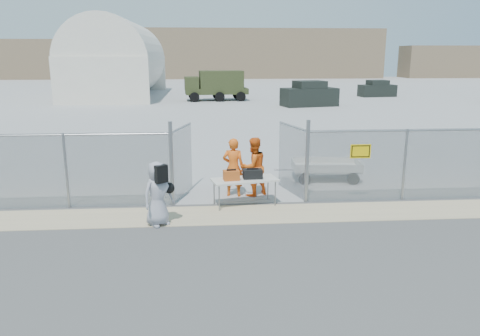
{
  "coord_description": "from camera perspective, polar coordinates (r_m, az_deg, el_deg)",
  "views": [
    {
      "loc": [
        -1.03,
        -11.33,
        4.35
      ],
      "look_at": [
        0.0,
        2.0,
        1.1
      ],
      "focal_mm": 35.0,
      "sensor_mm": 36.0,
      "label": 1
    }
  ],
  "objects": [
    {
      "name": "dirt_strip",
      "position": [
        13.12,
        0.34,
        -5.68
      ],
      "size": [
        44.0,
        1.6,
        0.01
      ],
      "primitive_type": "cube",
      "color": "#C5B288",
      "rests_on": "ground"
    },
    {
      "name": "security_worker_right",
      "position": [
        14.65,
        1.65,
        0.15
      ],
      "size": [
        1.13,
        1.05,
        1.86
      ],
      "primitive_type": "imported",
      "rotation": [
        0.0,
        0.0,
        3.64
      ],
      "color": "orange",
      "rests_on": "ground"
    },
    {
      "name": "parked_vehicle_mid",
      "position": [
        52.19,
        16.38,
        9.27
      ],
      "size": [
        3.93,
        2.17,
        1.69
      ],
      "primitive_type": null,
      "rotation": [
        0.0,
        0.0,
        0.13
      ],
      "color": "black",
      "rests_on": "ground"
    },
    {
      "name": "distant_hills",
      "position": [
        89.54,
        -0.57,
        13.76
      ],
      "size": [
        140.0,
        6.0,
        9.0
      ],
      "primitive_type": null,
      "color": "#7F684F",
      "rests_on": "ground"
    },
    {
      "name": "utility_trailer",
      "position": [
        16.89,
        10.41,
        -0.19
      ],
      "size": [
        3.17,
        1.81,
        0.74
      ],
      "primitive_type": null,
      "rotation": [
        0.0,
        0.0,
        -0.08
      ],
      "color": "silver",
      "rests_on": "ground"
    },
    {
      "name": "security_worker_left",
      "position": [
        14.57,
        -0.82,
        0.07
      ],
      "size": [
        0.75,
        0.58,
        1.85
      ],
      "primitive_type": "imported",
      "rotation": [
        0.0,
        0.0,
        2.93
      ],
      "color": "orange",
      "rests_on": "ground"
    },
    {
      "name": "chain_link_fence",
      "position": [
        13.76,
        -0.0,
        0.0
      ],
      "size": [
        40.0,
        0.2,
        2.2
      ],
      "primitive_type": null,
      "color": "gray",
      "rests_on": "ground"
    },
    {
      "name": "orange_bag",
      "position": [
        13.53,
        -1.06,
        -0.89
      ],
      "size": [
        0.49,
        0.36,
        0.28
      ],
      "primitive_type": "cube",
      "rotation": [
        0.0,
        0.0,
        0.13
      ],
      "color": "#C3561C",
      "rests_on": "folding_table"
    },
    {
      "name": "black_duffel",
      "position": [
        13.71,
        1.54,
        -0.72
      ],
      "size": [
        0.57,
        0.35,
        0.27
      ],
      "primitive_type": "cube",
      "rotation": [
        0.0,
        0.0,
        0.04
      ],
      "color": "black",
      "rests_on": "folding_table"
    },
    {
      "name": "folding_table",
      "position": [
        13.8,
        0.55,
        -2.95
      ],
      "size": [
        2.03,
        1.17,
        0.81
      ],
      "primitive_type": null,
      "rotation": [
        0.0,
        0.0,
        0.21
      ],
      "color": "silver",
      "rests_on": "ground"
    },
    {
      "name": "ground",
      "position": [
        12.18,
        0.73,
        -7.26
      ],
      "size": [
        160.0,
        160.0,
        0.0
      ],
      "primitive_type": "plane",
      "color": "#474747"
    },
    {
      "name": "military_truck",
      "position": [
        45.76,
        -2.88,
        9.98
      ],
      "size": [
        6.12,
        2.66,
        2.85
      ],
      "primitive_type": null,
      "rotation": [
        0.0,
        0.0,
        0.08
      ],
      "color": "#333B1D",
      "rests_on": "ground"
    },
    {
      "name": "quonset_hangar",
      "position": [
        52.11,
        -14.7,
        12.85
      ],
      "size": [
        9.0,
        18.0,
        8.0
      ],
      "primitive_type": null,
      "color": "silver",
      "rests_on": "ground"
    },
    {
      "name": "parked_vehicle_near",
      "position": [
        41.12,
        8.45,
        8.92
      ],
      "size": [
        5.03,
        3.11,
        2.11
      ],
      "primitive_type": null,
      "rotation": [
        0.0,
        0.0,
        0.23
      ],
      "color": "black",
      "rests_on": "ground"
    },
    {
      "name": "tarmac_inside",
      "position": [
        53.52,
        -3.34,
        8.98
      ],
      "size": [
        160.0,
        80.0,
        0.01
      ],
      "primitive_type": "cube",
      "color": "#A0A0A0",
      "rests_on": "ground"
    },
    {
      "name": "visitor",
      "position": [
        12.28,
        -9.98,
        -3.1
      ],
      "size": [
        0.99,
        0.93,
        1.7
      ],
      "primitive_type": "imported",
      "rotation": [
        0.0,
        0.0,
        0.64
      ],
      "color": "#9B9BA7",
      "rests_on": "ground"
    }
  ]
}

